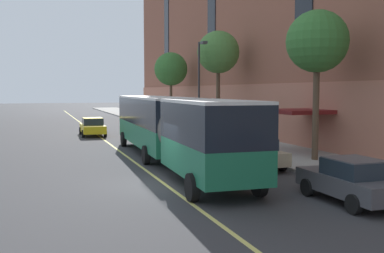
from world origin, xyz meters
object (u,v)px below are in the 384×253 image
street_tree_far_downtown (171,69)px  fire_hydrant (221,140)px  city_bus (169,125)px  parked_car_darkgray_2 (351,180)px  parked_car_navy_1 (156,124)px  taxi_cab (93,127)px  parked_car_champagne_5 (254,152)px  street_tree_far_uptown (218,53)px  parked_car_silver_6 (136,119)px  parked_car_white_4 (200,137)px  street_lamp (200,80)px  street_tree_mid_block (317,42)px

street_tree_far_downtown → fire_hydrant: street_tree_far_downtown is taller
city_bus → parked_car_darkgray_2: city_bus is taller
parked_car_navy_1 → taxi_cab: bearing=-170.0°
parked_car_champagne_5 → street_tree_far_uptown: street_tree_far_uptown is taller
city_bus → parked_car_silver_6: 25.57m
parked_car_navy_1 → parked_car_white_4: same height
street_tree_far_downtown → fire_hydrant: size_ratio=11.06×
city_bus → street_lamp: bearing=61.6°
parked_car_darkgray_2 → parked_car_champagne_5: size_ratio=0.99×
street_tree_far_uptown → street_tree_far_downtown: (0.00, 13.75, -0.72)m
city_bus → parked_car_white_4: bearing=54.7°
street_lamp → parked_car_silver_6: bearing=97.1°
city_bus → parked_car_silver_6: city_bus is taller
parked_car_champagne_5 → street_tree_far_downtown: (3.91, 28.00, 5.46)m
parked_car_darkgray_2 → parked_car_silver_6: bearing=90.0°
parked_car_navy_1 → fire_hydrant: 11.83m
street_tree_far_uptown → parked_car_silver_6: bearing=105.9°
parked_car_silver_6 → street_lamp: bearing=-82.9°
city_bus → parked_car_darkgray_2: (3.54, -10.35, -1.26)m
street_lamp → fire_hydrant: size_ratio=10.40×
street_tree_mid_block → street_tree_far_uptown: street_tree_far_uptown is taller
parked_car_white_4 → parked_car_champagne_5: (-0.03, -8.00, -0.00)m
parked_car_navy_1 → taxi_cab: (-5.89, -1.04, 0.00)m
street_tree_far_uptown → street_lamp: 3.34m
taxi_cab → street_tree_far_downtown: 14.26m
parked_car_champagne_5 → street_tree_mid_block: size_ratio=0.54×
taxi_cab → street_lamp: size_ratio=0.64×
parked_car_navy_1 → street_tree_far_uptown: size_ratio=0.51×
parked_car_darkgray_2 → parked_car_silver_6: 35.64m
street_tree_mid_block → street_tree_far_downtown: bearing=90.0°
fire_hydrant → parked_car_darkgray_2: bearing=-96.5°
city_bus → street_tree_mid_block: 9.01m
taxi_cab → fire_hydrant: size_ratio=6.65×
parked_car_darkgray_2 → taxi_cab: size_ratio=0.89×
parked_car_darkgray_2 → street_lamp: 20.83m
parked_car_darkgray_2 → street_lamp: street_lamp is taller
parked_car_darkgray_2 → taxi_cab: bearing=102.2°
street_tree_mid_block → street_tree_far_downtown: size_ratio=1.00×
city_bus → taxi_cab: size_ratio=4.13×
parked_car_champagne_5 → street_lamp: 13.63m
street_lamp → fire_hydrant: 6.20m
city_bus → fire_hydrant: size_ratio=27.44×
parked_car_navy_1 → street_tree_far_uptown: 9.30m
parked_car_champagne_5 → parked_car_navy_1: bearing=89.6°
parked_car_silver_6 → parked_car_champagne_5: bearing=-89.9°
street_tree_far_downtown → street_tree_mid_block: bearing=-90.0°
street_lamp → street_tree_far_uptown: bearing=32.3°
city_bus → street_tree_far_uptown: size_ratio=2.30×
city_bus → street_lamp: 11.71m
street_tree_mid_block → fire_hydrant: 10.09m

